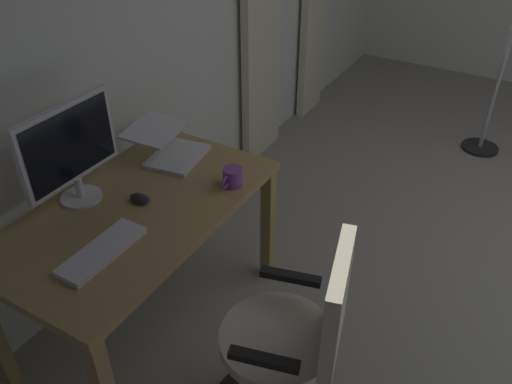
% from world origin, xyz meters
% --- Properties ---
extents(curtain_right_panel, '(0.46, 0.06, 2.30)m').
position_xyz_m(curtain_right_panel, '(-0.40, -2.50, 1.15)').
color(curtain_right_panel, beige).
rests_on(curtain_right_panel, ground).
extents(desk, '(1.28, 0.73, 0.74)m').
position_xyz_m(desk, '(1.41, -2.09, 0.64)').
color(desk, '#AB8B4F').
rests_on(desk, ground).
extents(office_chair, '(0.56, 0.56, 0.96)m').
position_xyz_m(office_chair, '(1.55, -1.25, 0.45)').
color(office_chair, black).
rests_on(office_chair, ground).
extents(computer_monitor, '(0.48, 0.18, 0.44)m').
position_xyz_m(computer_monitor, '(1.48, -2.34, 0.99)').
color(computer_monitor, white).
rests_on(computer_monitor, desk).
extents(computer_keyboard, '(0.37, 0.13, 0.02)m').
position_xyz_m(computer_keyboard, '(1.70, -2.00, 0.75)').
color(computer_keyboard, white).
rests_on(computer_keyboard, desk).
extents(laptop, '(0.35, 0.39, 0.15)m').
position_xyz_m(laptop, '(1.00, -2.22, 0.80)').
color(laptop, white).
rests_on(laptop, desk).
extents(computer_mouse, '(0.06, 0.10, 0.04)m').
position_xyz_m(computer_mouse, '(1.37, -2.10, 0.76)').
color(computer_mouse, '#232328').
rests_on(computer_mouse, desk).
extents(mug_coffee, '(0.13, 0.09, 0.09)m').
position_xyz_m(mug_coffee, '(1.06, -1.82, 0.79)').
color(mug_coffee, purple).
rests_on(mug_coffee, desk).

